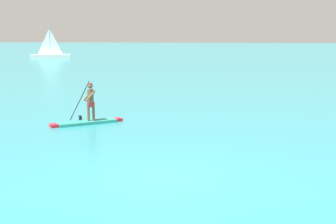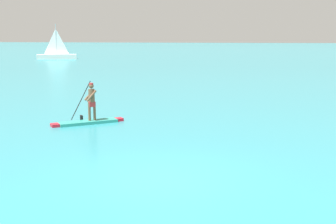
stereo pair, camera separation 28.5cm
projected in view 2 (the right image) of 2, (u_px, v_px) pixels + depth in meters
The scene contains 3 objects.
ground at pixel (157, 181), 11.46m from camera, with size 440.00×440.00×0.00m, color teal.
paddleboarder_mid_center at pixel (89, 116), 18.88m from camera, with size 2.73×2.24×1.80m.
sailboat_left_horizon at pixel (57, 55), 70.49m from camera, with size 6.37×4.06×5.53m.
Camera 2 is at (2.26, -10.75, 3.72)m, focal length 47.29 mm.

